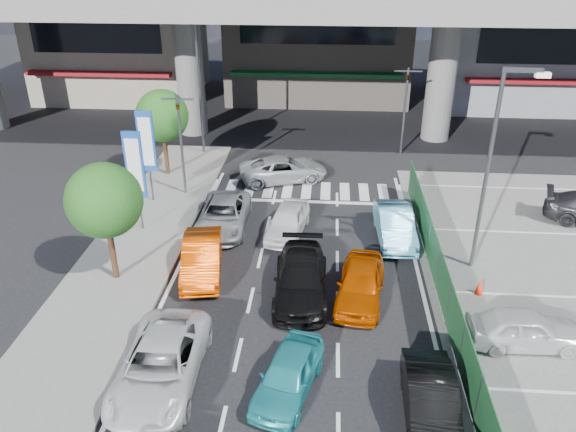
# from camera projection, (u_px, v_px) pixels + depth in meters

# --- Properties ---
(ground) EXTENTS (120.00, 120.00, 0.00)m
(ground) POSITION_uv_depth(u_px,v_px,m) (288.00, 357.00, 17.88)
(ground) COLOR black
(ground) RESTS_ON ground
(sidewalk_left) EXTENTS (4.00, 30.00, 0.12)m
(sidewalk_left) POSITION_uv_depth(u_px,v_px,m) (117.00, 278.00, 21.88)
(sidewalk_left) COLOR #5D5D5A
(sidewalk_left) RESTS_ON ground
(fence_run) EXTENTS (0.16, 22.00, 1.80)m
(fence_run) POSITION_uv_depth(u_px,v_px,m) (454.00, 323.00, 18.01)
(fence_run) COLOR #1E582C
(fence_run) RESTS_ON ground
(building_west) EXTENTS (12.00, 10.90, 13.00)m
(building_west) POSITION_uv_depth(u_px,v_px,m) (117.00, 12.00, 44.47)
(building_west) COLOR #A19881
(building_west) RESTS_ON ground
(building_east) EXTENTS (12.00, 10.90, 12.00)m
(building_east) POSITION_uv_depth(u_px,v_px,m) (530.00, 23.00, 42.53)
(building_east) COLOR gray
(building_east) RESTS_ON ground
(traffic_light_left) EXTENTS (1.60, 1.24, 5.20)m
(traffic_light_left) POSITION_uv_depth(u_px,v_px,m) (179.00, 121.00, 27.20)
(traffic_light_left) COLOR #595B60
(traffic_light_left) RESTS_ON ground
(traffic_light_right) EXTENTS (1.60, 1.24, 5.20)m
(traffic_light_right) POSITION_uv_depth(u_px,v_px,m) (407.00, 89.00, 32.63)
(traffic_light_right) COLOR #595B60
(traffic_light_right) RESTS_ON ground
(street_lamp_right) EXTENTS (1.65, 0.22, 8.00)m
(street_lamp_right) POSITION_uv_depth(u_px,v_px,m) (495.00, 156.00, 20.58)
(street_lamp_right) COLOR #595B60
(street_lamp_right) RESTS_ON ground
(street_lamp_left) EXTENTS (1.65, 0.22, 8.00)m
(street_lamp_left) POSITION_uv_depth(u_px,v_px,m) (202.00, 75.00, 32.17)
(street_lamp_left) COLOR #595B60
(street_lamp_left) RESTS_ON ground
(signboard_near) EXTENTS (0.80, 0.14, 4.70)m
(signboard_near) POSITION_uv_depth(u_px,v_px,m) (135.00, 168.00, 24.09)
(signboard_near) COLOR #595B60
(signboard_near) RESTS_ON ground
(signboard_far) EXTENTS (0.80, 0.14, 4.70)m
(signboard_far) POSITION_uv_depth(u_px,v_px,m) (147.00, 144.00, 26.79)
(signboard_far) COLOR #595B60
(signboard_far) RESTS_ON ground
(tree_near) EXTENTS (2.80, 2.80, 4.80)m
(tree_near) POSITION_uv_depth(u_px,v_px,m) (104.00, 201.00, 20.38)
(tree_near) COLOR #382314
(tree_near) RESTS_ON ground
(tree_far) EXTENTS (2.80, 2.80, 4.80)m
(tree_far) POSITION_uv_depth(u_px,v_px,m) (162.00, 116.00, 29.78)
(tree_far) COLOR #382314
(tree_far) RESTS_ON ground
(sedan_white_mid_left) EXTENTS (2.33, 4.99, 1.38)m
(sedan_white_mid_left) POSITION_uv_depth(u_px,v_px,m) (160.00, 364.00, 16.58)
(sedan_white_mid_left) COLOR silver
(sedan_white_mid_left) RESTS_ON ground
(taxi_teal_mid) EXTENTS (2.30, 3.83, 1.22)m
(taxi_teal_mid) POSITION_uv_depth(u_px,v_px,m) (288.00, 374.00, 16.32)
(taxi_teal_mid) COLOR teal
(taxi_teal_mid) RESTS_ON ground
(hatch_black_mid_right) EXTENTS (1.45, 3.92, 1.28)m
(hatch_black_mid_right) POSITION_uv_depth(u_px,v_px,m) (431.00, 403.00, 15.30)
(hatch_black_mid_right) COLOR black
(hatch_black_mid_right) RESTS_ON ground
(taxi_orange_left) EXTENTS (2.11, 4.37, 1.38)m
(taxi_orange_left) POSITION_uv_depth(u_px,v_px,m) (202.00, 257.00, 22.03)
(taxi_orange_left) COLOR #CA3D00
(taxi_orange_left) RESTS_ON ground
(sedan_black_mid) EXTENTS (2.05, 4.80, 1.38)m
(sedan_black_mid) POSITION_uv_depth(u_px,v_px,m) (301.00, 278.00, 20.71)
(sedan_black_mid) COLOR black
(sedan_black_mid) RESTS_ON ground
(taxi_orange_right) EXTENTS (2.14, 4.20, 1.37)m
(taxi_orange_right) POSITION_uv_depth(u_px,v_px,m) (360.00, 283.00, 20.44)
(taxi_orange_right) COLOR #B84100
(taxi_orange_right) RESTS_ON ground
(wagon_silver_front_left) EXTENTS (2.24, 4.69, 1.29)m
(wagon_silver_front_left) POSITION_uv_depth(u_px,v_px,m) (223.00, 215.00, 25.43)
(wagon_silver_front_left) COLOR #94969A
(wagon_silver_front_left) RESTS_ON ground
(sedan_white_front_mid) EXTENTS (2.08, 3.96, 1.28)m
(sedan_white_front_mid) POSITION_uv_depth(u_px,v_px,m) (288.00, 221.00, 24.94)
(sedan_white_front_mid) COLOR silver
(sedan_white_front_mid) RESTS_ON ground
(kei_truck_front_right) EXTENTS (1.67, 4.26, 1.38)m
(kei_truck_front_right) POSITION_uv_depth(u_px,v_px,m) (395.00, 225.00, 24.48)
(kei_truck_front_right) COLOR #6FC9F4
(kei_truck_front_right) RESTS_ON ground
(crossing_wagon_silver) EXTENTS (5.13, 3.49, 1.30)m
(crossing_wagon_silver) POSITION_uv_depth(u_px,v_px,m) (284.00, 169.00, 30.36)
(crossing_wagon_silver) COLOR #9CA0A3
(crossing_wagon_silver) RESTS_ON ground
(parked_sedan_white) EXTENTS (3.78, 1.63, 1.27)m
(parked_sedan_white) POSITION_uv_depth(u_px,v_px,m) (525.00, 329.00, 18.07)
(parked_sedan_white) COLOR silver
(parked_sedan_white) RESTS_ON parking_lot
(traffic_cone) EXTENTS (0.43, 0.43, 0.63)m
(traffic_cone) POSITION_uv_depth(u_px,v_px,m) (480.00, 287.00, 20.78)
(traffic_cone) COLOR #F82B0D
(traffic_cone) RESTS_ON parking_lot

